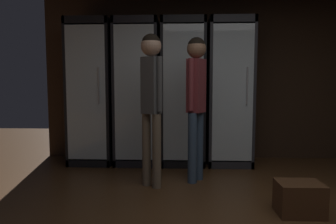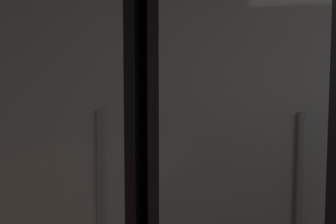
{
  "view_description": "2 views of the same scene",
  "coord_description": "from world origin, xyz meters",
  "px_view_note": "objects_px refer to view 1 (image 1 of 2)",
  "views": [
    {
      "loc": [
        -0.85,
        -1.8,
        1.17
      ],
      "look_at": [
        -1.02,
        2.25,
        0.8
      ],
      "focal_mm": 32.25,
      "sensor_mm": 36.0,
      "label": 1
    },
    {
      "loc": [
        -1.53,
        1.13,
        1.49
      ],
      "look_at": [
        -1.77,
        2.61,
        1.37
      ],
      "focal_mm": 37.8,
      "sensor_mm": 36.0,
      "label": 2
    }
  ],
  "objects_px": {
    "cooler_center": "(183,94)",
    "shopper_far": "(196,92)",
    "shopper_near": "(151,90)",
    "cooler_left": "(138,94)",
    "cooler_far_left": "(94,94)",
    "cooler_right": "(228,94)",
    "wine_crate_floor": "(299,198)"
  },
  "relations": [
    {
      "from": "wine_crate_floor",
      "to": "shopper_near",
      "type": "bearing_deg",
      "value": 153.79
    },
    {
      "from": "cooler_right",
      "to": "wine_crate_floor",
      "type": "relative_size",
      "value": 5.33
    },
    {
      "from": "cooler_center",
      "to": "shopper_near",
      "type": "distance_m",
      "value": 1.19
    },
    {
      "from": "cooler_center",
      "to": "cooler_far_left",
      "type": "bearing_deg",
      "value": -179.96
    },
    {
      "from": "shopper_near",
      "to": "cooler_right",
      "type": "bearing_deg",
      "value": 47.6
    },
    {
      "from": "cooler_right",
      "to": "shopper_near",
      "type": "height_order",
      "value": "cooler_right"
    },
    {
      "from": "shopper_near",
      "to": "cooler_left",
      "type": "bearing_deg",
      "value": 105.27
    },
    {
      "from": "cooler_far_left",
      "to": "cooler_center",
      "type": "bearing_deg",
      "value": 0.04
    },
    {
      "from": "cooler_far_left",
      "to": "shopper_near",
      "type": "height_order",
      "value": "cooler_far_left"
    },
    {
      "from": "cooler_left",
      "to": "shopper_near",
      "type": "relative_size",
      "value": 1.22
    },
    {
      "from": "cooler_far_left",
      "to": "cooler_left",
      "type": "bearing_deg",
      "value": 0.03
    },
    {
      "from": "cooler_center",
      "to": "shopper_far",
      "type": "xyz_separation_m",
      "value": [
        0.15,
        -0.91,
        0.05
      ]
    },
    {
      "from": "cooler_far_left",
      "to": "cooler_center",
      "type": "distance_m",
      "value": 1.34
    },
    {
      "from": "cooler_far_left",
      "to": "shopper_far",
      "type": "height_order",
      "value": "cooler_far_left"
    },
    {
      "from": "cooler_center",
      "to": "cooler_right",
      "type": "height_order",
      "value": "same"
    },
    {
      "from": "cooler_left",
      "to": "cooler_right",
      "type": "distance_m",
      "value": 1.34
    },
    {
      "from": "wine_crate_floor",
      "to": "cooler_center",
      "type": "bearing_deg",
      "value": 119.65
    },
    {
      "from": "cooler_right",
      "to": "wine_crate_floor",
      "type": "distance_m",
      "value": 2.05
    },
    {
      "from": "cooler_right",
      "to": "cooler_center",
      "type": "bearing_deg",
      "value": -179.96
    },
    {
      "from": "cooler_left",
      "to": "cooler_center",
      "type": "height_order",
      "value": "same"
    },
    {
      "from": "cooler_left",
      "to": "wine_crate_floor",
      "type": "distance_m",
      "value": 2.64
    },
    {
      "from": "cooler_left",
      "to": "cooler_center",
      "type": "xyz_separation_m",
      "value": [
        0.67,
        0.0,
        0.0
      ]
    },
    {
      "from": "cooler_left",
      "to": "shopper_near",
      "type": "bearing_deg",
      "value": -74.73
    },
    {
      "from": "wine_crate_floor",
      "to": "cooler_right",
      "type": "bearing_deg",
      "value": 101.34
    },
    {
      "from": "cooler_far_left",
      "to": "shopper_near",
      "type": "xyz_separation_m",
      "value": [
        0.98,
        -1.13,
        0.09
      ]
    },
    {
      "from": "cooler_far_left",
      "to": "cooler_right",
      "type": "bearing_deg",
      "value": 0.04
    },
    {
      "from": "cooler_center",
      "to": "shopper_far",
      "type": "bearing_deg",
      "value": -80.71
    },
    {
      "from": "shopper_near",
      "to": "wine_crate_floor",
      "type": "distance_m",
      "value": 1.83
    },
    {
      "from": "wine_crate_floor",
      "to": "shopper_far",
      "type": "bearing_deg",
      "value": 134.25
    },
    {
      "from": "cooler_left",
      "to": "shopper_far",
      "type": "bearing_deg",
      "value": -47.93
    },
    {
      "from": "cooler_center",
      "to": "shopper_near",
      "type": "xyz_separation_m",
      "value": [
        -0.36,
        -1.13,
        0.08
      ]
    },
    {
      "from": "cooler_left",
      "to": "wine_crate_floor",
      "type": "relative_size",
      "value": 5.33
    }
  ]
}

